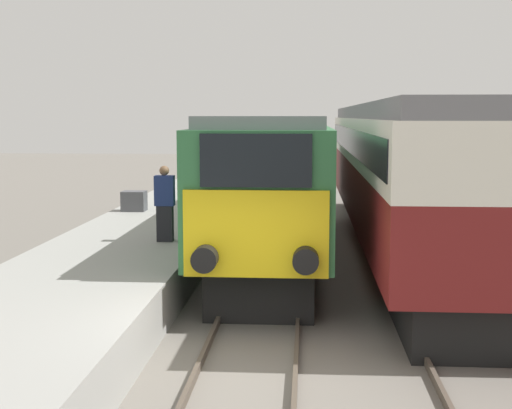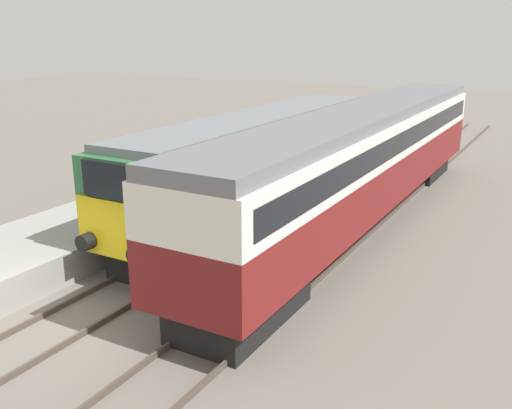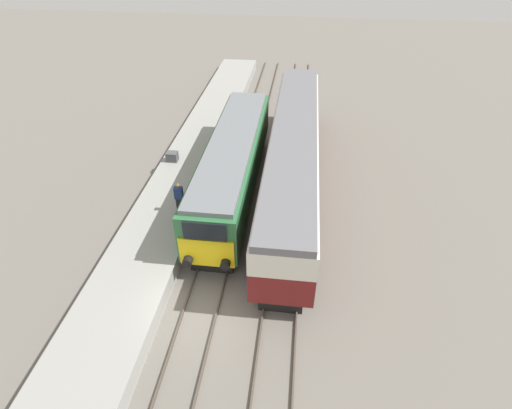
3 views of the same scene
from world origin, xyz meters
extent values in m
plane|color=slate|center=(0.00, 0.00, 0.00)|extent=(120.00, 120.00, 0.00)
cube|color=gray|center=(-3.30, 8.00, 0.45)|extent=(3.50, 50.00, 0.90)
cube|color=#4C4238|center=(-0.72, 5.00, 0.07)|extent=(0.07, 60.00, 0.14)
cube|color=#4C4238|center=(0.72, 5.00, 0.07)|extent=(0.07, 60.00, 0.14)
cube|color=#4C4238|center=(2.68, 5.00, 0.07)|extent=(0.07, 60.00, 0.14)
cube|color=#4C4238|center=(4.12, 5.00, 0.07)|extent=(0.07, 60.00, 0.14)
cube|color=black|center=(0.00, 4.64, 0.50)|extent=(2.03, 4.00, 1.00)
cube|color=black|center=(0.00, 13.89, 0.50)|extent=(2.03, 4.00, 1.00)
cube|color=#2D6B3D|center=(0.00, 9.27, 2.25)|extent=(2.70, 14.25, 2.50)
cube|color=yellow|center=(0.00, 2.10, 1.75)|extent=(2.48, 0.10, 1.50)
cube|color=black|center=(0.00, 2.10, 3.00)|extent=(1.89, 0.10, 0.90)
cube|color=slate|center=(0.00, 9.27, 3.62)|extent=(2.38, 13.68, 0.24)
cylinder|color=black|center=(-0.85, 1.89, 1.35)|extent=(0.44, 0.35, 0.44)
cylinder|color=black|center=(0.85, 1.89, 1.35)|extent=(0.44, 0.35, 0.44)
cube|color=black|center=(3.40, 2.48, 0.47)|extent=(1.89, 3.60, 0.95)
cube|color=black|center=(3.40, 18.51, 0.47)|extent=(1.89, 3.60, 0.95)
cube|color=maroon|center=(3.40, 10.49, 1.71)|extent=(2.70, 20.44, 1.53)
cube|color=silver|center=(3.40, 10.49, 3.08)|extent=(2.71, 20.44, 1.20)
cube|color=black|center=(3.40, 10.49, 3.08)|extent=(2.75, 19.62, 0.66)
cube|color=slate|center=(3.40, 10.49, 3.86)|extent=(2.48, 20.44, 0.36)
cube|color=black|center=(-2.36, 6.06, 1.31)|extent=(0.36, 0.24, 0.82)
cube|color=navy|center=(-2.36, 6.06, 2.06)|extent=(0.44, 0.26, 0.69)
sphere|color=brown|center=(-2.36, 6.06, 2.52)|extent=(0.22, 0.22, 0.22)
cube|color=#4C4C51|center=(-4.33, 11.17, 1.20)|extent=(0.70, 0.56, 0.60)
camera|label=1|loc=(0.85, -9.82, 3.75)|focal=50.00mm
camera|label=2|loc=(9.62, -7.74, 6.49)|focal=40.00mm
camera|label=3|loc=(3.71, -10.38, 13.93)|focal=28.00mm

